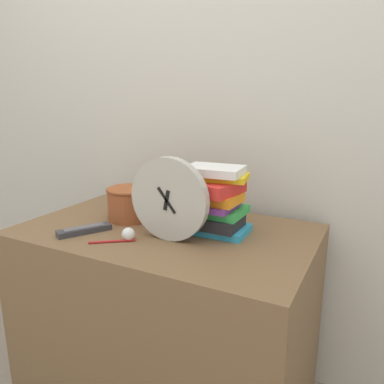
{
  "coord_description": "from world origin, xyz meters",
  "views": [
    {
      "loc": [
        0.7,
        -0.8,
        1.23
      ],
      "look_at": [
        0.12,
        0.32,
        0.92
      ],
      "focal_mm": 35.0,
      "sensor_mm": 36.0,
      "label": 1
    }
  ],
  "objects_px": {
    "pen": "(112,241)",
    "basket": "(130,202)",
    "book_stack": "(213,200)",
    "crumpled_paper_ball": "(128,234)",
    "tv_remote": "(84,230)",
    "desk_clock": "(169,199)"
  },
  "relations": [
    {
      "from": "pen",
      "to": "basket",
      "type": "bearing_deg",
      "value": 112.44
    },
    {
      "from": "book_stack",
      "to": "basket",
      "type": "height_order",
      "value": "book_stack"
    },
    {
      "from": "crumpled_paper_ball",
      "to": "pen",
      "type": "distance_m",
      "value": 0.06
    },
    {
      "from": "tv_remote",
      "to": "pen",
      "type": "bearing_deg",
      "value": -10.82
    },
    {
      "from": "desk_clock",
      "to": "crumpled_paper_ball",
      "type": "height_order",
      "value": "desk_clock"
    },
    {
      "from": "basket",
      "to": "tv_remote",
      "type": "relative_size",
      "value": 0.97
    },
    {
      "from": "desk_clock",
      "to": "tv_remote",
      "type": "distance_m",
      "value": 0.35
    },
    {
      "from": "basket",
      "to": "pen",
      "type": "distance_m",
      "value": 0.26
    },
    {
      "from": "basket",
      "to": "pen",
      "type": "relative_size",
      "value": 1.42
    },
    {
      "from": "book_stack",
      "to": "tv_remote",
      "type": "bearing_deg",
      "value": -151.57
    },
    {
      "from": "book_stack",
      "to": "pen",
      "type": "height_order",
      "value": "book_stack"
    },
    {
      "from": "tv_remote",
      "to": "crumpled_paper_ball",
      "type": "xyz_separation_m",
      "value": [
        0.19,
        0.01,
        0.01
      ]
    },
    {
      "from": "crumpled_paper_ball",
      "to": "pen",
      "type": "xyz_separation_m",
      "value": [
        -0.04,
        -0.04,
        -0.02
      ]
    },
    {
      "from": "desk_clock",
      "to": "book_stack",
      "type": "distance_m",
      "value": 0.17
    },
    {
      "from": "book_stack",
      "to": "pen",
      "type": "distance_m",
      "value": 0.38
    },
    {
      "from": "desk_clock",
      "to": "tv_remote",
      "type": "relative_size",
      "value": 1.51
    },
    {
      "from": "pen",
      "to": "tv_remote",
      "type": "bearing_deg",
      "value": 169.18
    },
    {
      "from": "tv_remote",
      "to": "crumpled_paper_ball",
      "type": "relative_size",
      "value": 4.25
    },
    {
      "from": "book_stack",
      "to": "pen",
      "type": "bearing_deg",
      "value": -136.02
    },
    {
      "from": "desk_clock",
      "to": "pen",
      "type": "height_order",
      "value": "desk_clock"
    },
    {
      "from": "desk_clock",
      "to": "basket",
      "type": "height_order",
      "value": "desk_clock"
    },
    {
      "from": "tv_remote",
      "to": "pen",
      "type": "distance_m",
      "value": 0.15
    }
  ]
}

